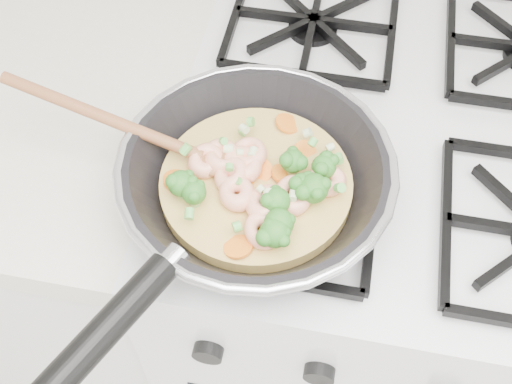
# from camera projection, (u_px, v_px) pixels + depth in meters

# --- Properties ---
(stove) EXTENTS (0.60, 0.60, 0.92)m
(stove) POSITION_uv_depth(u_px,v_px,m) (364.00, 282.00, 1.16)
(stove) COLOR white
(stove) RESTS_ON ground
(skillet) EXTENTS (0.45, 0.45, 0.09)m
(skillet) POSITION_uv_depth(u_px,v_px,m) (253.00, 181.00, 0.68)
(skillet) COLOR black
(skillet) RESTS_ON stove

